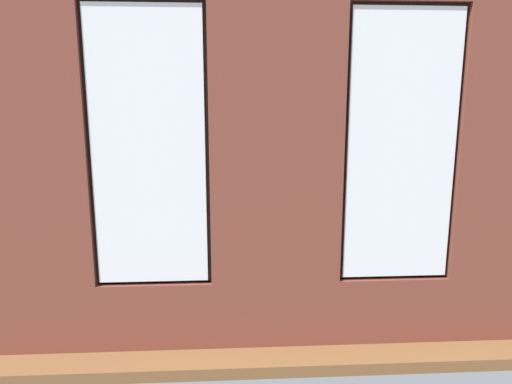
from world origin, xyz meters
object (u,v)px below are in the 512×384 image
object	(u,v)px
table_plant_small	(213,210)
couch_by_window	(209,279)
tv_flatscreen	(55,198)
couch_left	(445,242)
candle_jar	(274,210)
potted_plant_near_tv	(76,235)
remote_silver	(232,215)
potted_plant_beside_window_right	(44,254)
media_console	(58,242)
potted_plant_foreground_right	(114,199)
coffee_table	(245,220)
cup_ceramic	(254,215)
potted_plant_corner_near_left	(389,187)
potted_plant_between_couches	(350,254)
potted_plant_by_left_couch	(376,211)
remote_black	(245,216)

from	to	relation	value
table_plant_small	couch_by_window	bearing A→B (deg)	90.75
couch_by_window	tv_flatscreen	size ratio (longest dim) A/B	1.85
couch_by_window	tv_flatscreen	world-z (taller)	tv_flatscreen
couch_left	candle_jar	world-z (taller)	couch_left
potted_plant_near_tv	remote_silver	bearing A→B (deg)	-139.33
potted_plant_beside_window_right	tv_flatscreen	bearing A→B (deg)	-73.16
media_console	potted_plant_foreground_right	size ratio (longest dim) A/B	1.42
candle_jar	potted_plant_beside_window_right	world-z (taller)	potted_plant_beside_window_right
coffee_table	table_plant_small	bearing A→B (deg)	13.02
couch_by_window	media_console	distance (m)	2.61
cup_ceramic	candle_jar	size ratio (longest dim) A/B	0.80
tv_flatscreen	potted_plant_beside_window_right	distance (m)	1.83
coffee_table	tv_flatscreen	world-z (taller)	tv_flatscreen
couch_by_window	potted_plant_foreground_right	world-z (taller)	couch_by_window
table_plant_small	potted_plant_corner_near_left	size ratio (longest dim) A/B	0.22
remote_silver	table_plant_small	bearing A→B (deg)	-157.38
couch_left	remote_silver	bearing A→B (deg)	-112.91
candle_jar	potted_plant_near_tv	world-z (taller)	potted_plant_near_tv
potted_plant_between_couches	remote_silver	bearing A→B (deg)	-61.62
cup_ceramic	media_console	size ratio (longest dim) A/B	0.10
candle_jar	potted_plant_by_left_couch	distance (m)	1.62
potted_plant_corner_near_left	potted_plant_near_tv	xyz separation A→B (m)	(4.48, 2.76, 0.02)
remote_silver	potted_plant_foreground_right	xyz separation A→B (m)	(1.97, -1.23, -0.01)
coffee_table	potted_plant_by_left_couch	distance (m)	2.05
remote_black	potted_plant_corner_near_left	bearing A→B (deg)	-23.22
couch_by_window	cup_ceramic	world-z (taller)	couch_by_window
couch_left	media_console	distance (m)	4.93
remote_silver	potted_plant_between_couches	xyz separation A→B (m)	(-1.16, 2.15, 0.12)
potted_plant_between_couches	potted_plant_foreground_right	xyz separation A→B (m)	(3.13, -3.37, -0.13)
couch_by_window	potted_plant_foreground_right	size ratio (longest dim) A/B	2.88
couch_by_window	couch_left	world-z (taller)	same
coffee_table	remote_silver	distance (m)	0.22
media_console	potted_plant_by_left_couch	xyz separation A→B (m)	(-4.49, -0.82, 0.15)
table_plant_small	candle_jar	bearing A→B (deg)	-165.35
remote_black	tv_flatscreen	world-z (taller)	tv_flatscreen
candle_jar	potted_plant_by_left_couch	xyz separation A→B (m)	(-1.60, -0.23, -0.08)
potted_plant_foreground_right	potted_plant_near_tv	bearing A→B (deg)	95.37
potted_plant_beside_window_right	remote_silver	bearing A→B (deg)	-127.29
media_console	potted_plant_corner_near_left	world-z (taller)	potted_plant_corner_near_left
couch_left	potted_plant_foreground_right	xyz separation A→B (m)	(4.59, -2.41, 0.09)
cup_ceramic	tv_flatscreen	bearing A→B (deg)	7.84
table_plant_small	remote_silver	bearing A→B (deg)	-143.99
potted_plant_beside_window_right	potted_plant_near_tv	size ratio (longest dim) A/B	1.13
cup_ceramic	potted_plant_between_couches	xyz separation A→B (m)	(-0.85, 1.95, 0.08)
couch_left	tv_flatscreen	world-z (taller)	tv_flatscreen
potted_plant_beside_window_right	remote_black	bearing A→B (deg)	-131.34
remote_silver	potted_plant_near_tv	bearing A→B (deg)	-152.72
couch_left	potted_plant_by_left_couch	world-z (taller)	couch_left
couch_by_window	potted_plant_beside_window_right	xyz separation A→B (m)	(1.50, 0.10, 0.32)
table_plant_small	media_console	xyz separation A→B (m)	(2.00, 0.36, -0.32)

